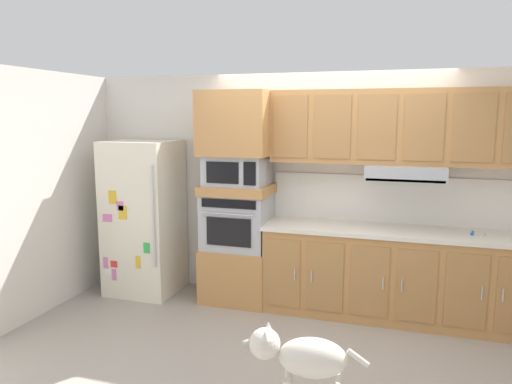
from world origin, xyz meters
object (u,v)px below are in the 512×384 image
refrigerator (144,217)px  microwave (237,170)px  built_in_oven (238,221)px  screwdriver (473,233)px  dog (301,357)px

refrigerator → microwave: refrigerator is taller
refrigerator → built_in_oven: bearing=3.5°
microwave → screwdriver: size_ratio=4.33×
refrigerator → microwave: size_ratio=2.73×
refrigerator → dog: size_ratio=1.98×
refrigerator → dog: bearing=-38.1°
dog → microwave: bearing=-66.0°
built_in_oven → screwdriver: bearing=-0.0°
refrigerator → screwdriver: (3.50, 0.07, 0.05)m
refrigerator → built_in_oven: (1.12, 0.07, 0.02)m
built_in_oven → microwave: (0.00, -0.00, 0.56)m
refrigerator → built_in_oven: 1.13m
microwave → built_in_oven: bearing=179.2°
built_in_oven → dog: (1.10, -1.81, -0.51)m
screwdriver → refrigerator: bearing=-178.9°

